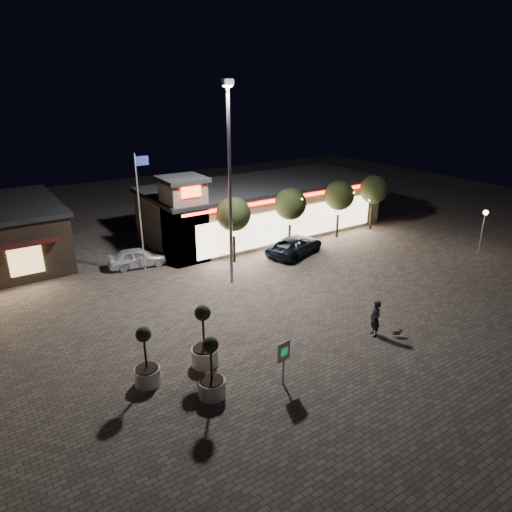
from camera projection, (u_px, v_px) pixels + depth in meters
ground at (280, 347)px, 22.46m from camera, size 90.00×90.00×0.00m
retail_building at (260, 207)px, 38.87m from camera, size 20.40×8.40×6.10m
floodlight_pole at (230, 175)px, 27.19m from camera, size 0.60×0.40×12.38m
flagpole at (140, 204)px, 29.88m from camera, size 0.95×0.10×8.00m
lamp_post_east at (484, 224)px, 33.46m from camera, size 0.36×0.36×3.48m
string_tree_a at (234, 214)px, 31.80m from camera, size 2.42×2.42×4.79m
string_tree_b at (290, 204)px, 34.38m from camera, size 2.42×2.42×4.79m
string_tree_c at (339, 196)px, 36.96m from camera, size 2.42×2.42×4.79m
string_tree_d at (374, 189)px, 39.02m from camera, size 2.42×2.42×4.79m
pickup_truck at (295, 245)px, 34.27m from camera, size 5.58×3.87×1.42m
white_sedan at (137, 257)px, 31.99m from camera, size 4.21×2.25×1.36m
pedestrian at (375, 319)px, 23.17m from camera, size 0.66×0.81×1.93m
dog at (398, 332)px, 23.29m from camera, size 0.53×0.35×0.29m
planter_left at (147, 367)px, 19.48m from camera, size 1.13×1.13×2.77m
planter_mid at (212, 378)px, 18.71m from camera, size 1.13×1.13×2.78m
planter_right at (204, 347)px, 20.80m from camera, size 1.23×1.23×3.02m
valet_sign at (284, 355)px, 19.22m from camera, size 0.69×0.15×2.09m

